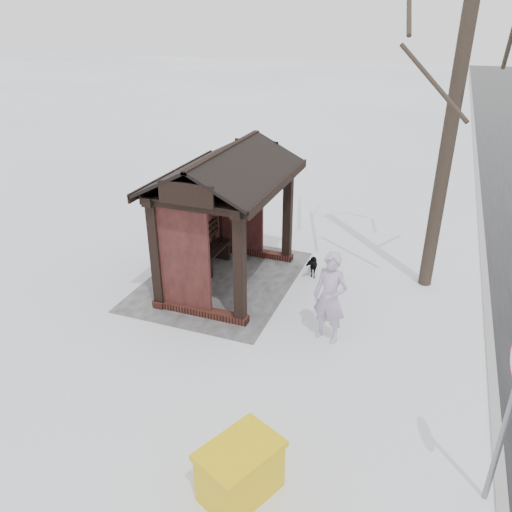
# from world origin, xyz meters

# --- Properties ---
(ground) EXTENTS (120.00, 120.00, 0.00)m
(ground) POSITION_xyz_m (0.00, 0.00, 0.00)
(ground) COLOR white
(ground) RESTS_ON ground
(kerb) EXTENTS (120.00, 0.15, 0.06)m
(kerb) POSITION_xyz_m (0.00, 5.50, 0.01)
(kerb) COLOR gray
(kerb) RESTS_ON ground
(trampled_patch) EXTENTS (4.20, 3.20, 0.02)m
(trampled_patch) POSITION_xyz_m (0.00, -0.20, 0.01)
(trampled_patch) COLOR gray
(trampled_patch) RESTS_ON ground
(bus_shelter) EXTENTS (3.60, 2.40, 3.09)m
(bus_shelter) POSITION_xyz_m (0.00, -0.16, 2.17)
(bus_shelter) COLOR #381914
(bus_shelter) RESTS_ON ground
(pedestrian) EXTENTS (0.58, 0.74, 1.78)m
(pedestrian) POSITION_xyz_m (1.40, 2.63, 0.89)
(pedestrian) COLOR #B4A5C1
(pedestrian) RESTS_ON ground
(dog) EXTENTS (0.66, 0.45, 0.51)m
(dog) POSITION_xyz_m (-1.00, 1.66, 0.26)
(dog) COLOR black
(dog) RESTS_ON ground
(grit_bin) EXTENTS (1.21, 1.06, 0.78)m
(grit_bin) POSITION_xyz_m (5.11, 2.38, 0.40)
(grit_bin) COLOR gold
(grit_bin) RESTS_ON ground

